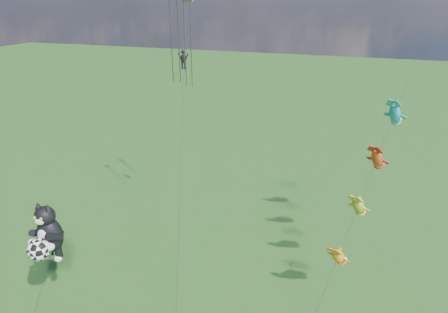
% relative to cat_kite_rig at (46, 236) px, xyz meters
% --- Properties ---
extents(cat_kite_rig, '(2.41, 4.05, 9.81)m').
position_rel_cat_kite_rig_xyz_m(cat_kite_rig, '(0.00, 0.00, 0.00)').
color(cat_kite_rig, brown).
rests_on(cat_kite_rig, ground).
extents(fish_windsock_rig, '(5.74, 14.98, 16.66)m').
position_rel_cat_kite_rig_xyz_m(fish_windsock_rig, '(21.67, 11.82, 2.08)').
color(fish_windsock_rig, brown).
rests_on(fish_windsock_rig, ground).
extents(parafoil_rig, '(5.96, 16.72, 24.48)m').
position_rel_cat_kite_rig_xyz_m(parafoil_rig, '(5.14, 13.47, 11.48)').
color(parafoil_rig, brown).
rests_on(parafoil_rig, ground).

